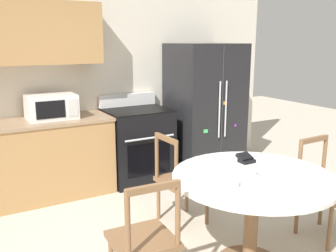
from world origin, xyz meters
TOP-DOWN VIEW (x-y plane):
  - back_wall at (-0.30, 2.59)m, footprint 5.20×0.44m
  - kitchen_counter at (-1.11, 2.29)m, footprint 2.20×0.64m
  - refrigerator at (1.37, 2.20)m, footprint 0.90×0.79m
  - oven_range at (0.39, 2.26)m, footprint 0.78×0.68m
  - microwave at (-0.64, 2.32)m, footprint 0.53×0.39m
  - dining_table at (0.35, 0.08)m, footprint 1.24×1.24m
  - dining_chair_left at (-0.55, 0.15)m, footprint 0.44×0.44m
  - dining_chair_right at (1.25, 0.12)m, footprint 0.43×0.43m
  - dining_chair_far at (0.24, 0.98)m, footprint 0.44×0.44m
  - candle_glass at (0.05, -0.03)m, footprint 0.09×0.09m
  - wallet at (0.50, 0.36)m, footprint 0.12×0.13m
  - mail_stack at (0.45, -0.06)m, footprint 0.31×0.36m

SIDE VIEW (x-z plane):
  - dining_chair_left at x=-0.55m, z-range -0.02..0.89m
  - dining_chair_right at x=1.25m, z-range -0.02..0.89m
  - dining_chair_far at x=0.24m, z-range -0.02..0.89m
  - kitchen_counter at x=-1.11m, z-range 0.00..0.90m
  - oven_range at x=0.39m, z-range -0.07..1.01m
  - dining_table at x=0.35m, z-range 0.24..1.00m
  - mail_stack at x=0.45m, z-range 0.76..0.79m
  - wallet at x=0.50m, z-range 0.76..0.83m
  - candle_glass at x=0.05m, z-range 0.76..0.84m
  - refrigerator at x=1.37m, z-range 0.00..1.72m
  - microwave at x=-0.64m, z-range 0.90..1.17m
  - back_wall at x=-0.30m, z-range 0.15..2.75m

